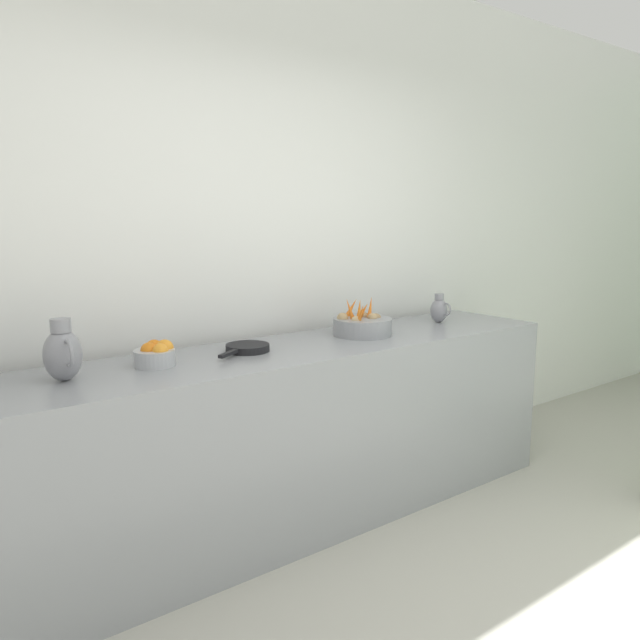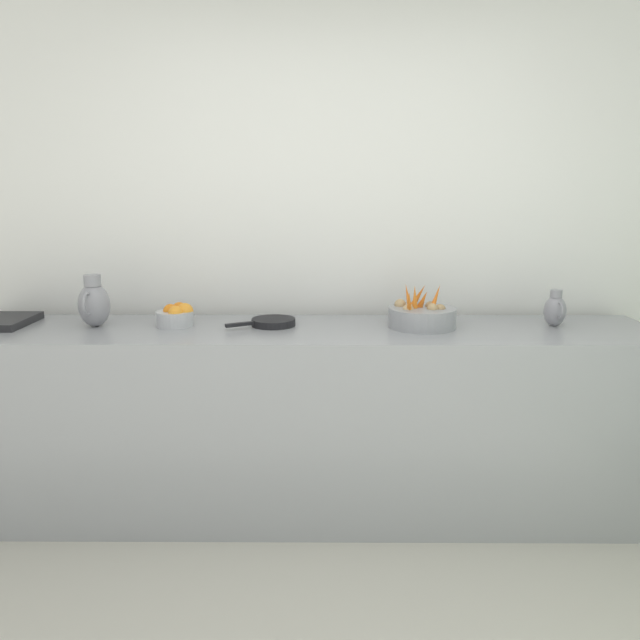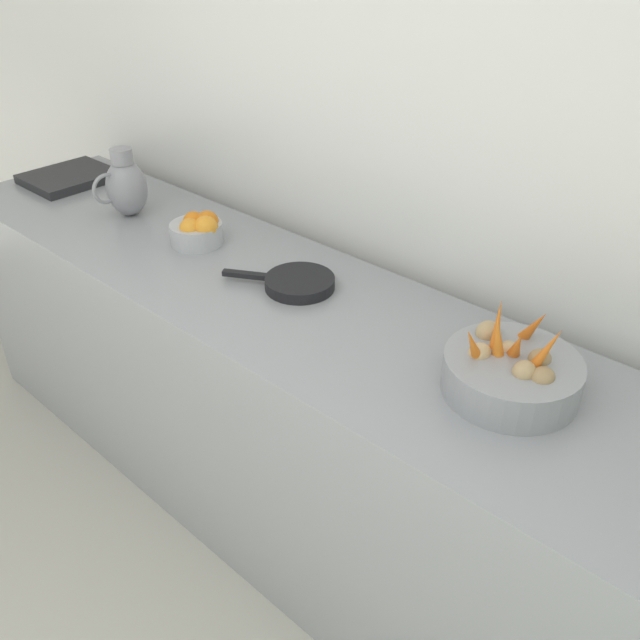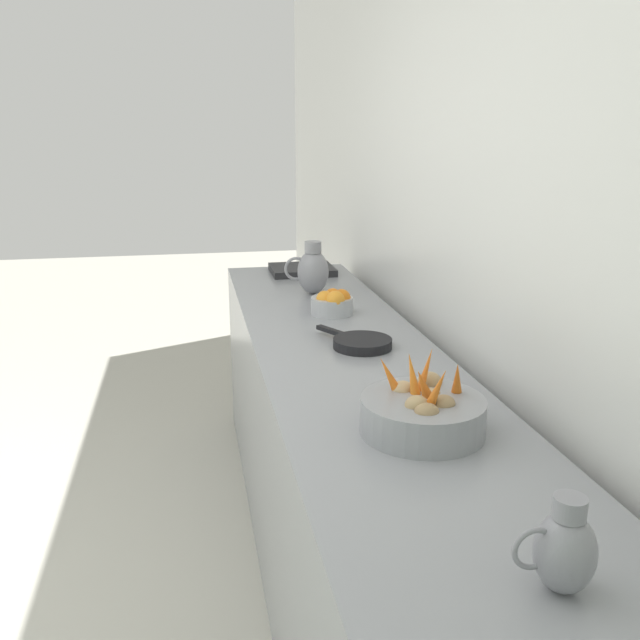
{
  "view_description": "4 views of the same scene",
  "coord_description": "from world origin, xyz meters",
  "px_view_note": "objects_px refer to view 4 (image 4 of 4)",
  "views": [
    {
      "loc": [
        0.98,
        -1.82,
        1.59
      ],
      "look_at": [
        -1.35,
        -0.05,
        1.09
      ],
      "focal_mm": 34.52,
      "sensor_mm": 36.0,
      "label": 1
    },
    {
      "loc": [
        1.38,
        -0.08,
        1.58
      ],
      "look_at": [
        -1.35,
        -0.1,
        1.01
      ],
      "focal_mm": 34.68,
      "sensor_mm": 36.0,
      "label": 2
    },
    {
      "loc": [
        -0.31,
        0.9,
        1.93
      ],
      "look_at": [
        -1.31,
        -0.01,
        1.07
      ],
      "focal_mm": 36.94,
      "sensor_mm": 36.0,
      "label": 3
    },
    {
      "loc": [
        -0.97,
        1.94,
        1.7
      ],
      "look_at": [
        -1.34,
        0.02,
        1.15
      ],
      "focal_mm": 38.14,
      "sensor_mm": 36.0,
      "label": 4
    }
  ],
  "objects_px": {
    "metal_pitcher_short": "(564,549)",
    "skillet_on_counter": "(361,343)",
    "vegetable_colander": "(423,412)",
    "metal_pitcher_tall": "(312,270)",
    "orange_bowl": "(333,303)"
  },
  "relations": [
    {
      "from": "orange_bowl",
      "to": "metal_pitcher_tall",
      "type": "relative_size",
      "value": 0.71
    },
    {
      "from": "vegetable_colander",
      "to": "orange_bowl",
      "type": "xyz_separation_m",
      "value": [
        -0.01,
        -1.19,
        -0.0
      ]
    },
    {
      "from": "metal_pitcher_tall",
      "to": "skillet_on_counter",
      "type": "distance_m",
      "value": 0.86
    },
    {
      "from": "skillet_on_counter",
      "to": "orange_bowl",
      "type": "bearing_deg",
      "value": -89.19
    },
    {
      "from": "metal_pitcher_tall",
      "to": "metal_pitcher_short",
      "type": "distance_m",
      "value": 2.23
    },
    {
      "from": "vegetable_colander",
      "to": "metal_pitcher_short",
      "type": "height_order",
      "value": "vegetable_colander"
    },
    {
      "from": "orange_bowl",
      "to": "metal_pitcher_tall",
      "type": "bearing_deg",
      "value": -87.6
    },
    {
      "from": "vegetable_colander",
      "to": "metal_pitcher_tall",
      "type": "relative_size",
      "value": 1.29
    },
    {
      "from": "metal_pitcher_short",
      "to": "skillet_on_counter",
      "type": "xyz_separation_m",
      "value": [
        0.0,
        -1.37,
        -0.06
      ]
    },
    {
      "from": "orange_bowl",
      "to": "metal_pitcher_short",
      "type": "bearing_deg",
      "value": 90.22
    },
    {
      "from": "metal_pitcher_short",
      "to": "vegetable_colander",
      "type": "bearing_deg",
      "value": -88.05
    },
    {
      "from": "orange_bowl",
      "to": "metal_pitcher_short",
      "type": "xyz_separation_m",
      "value": [
        -0.01,
        1.84,
        0.03
      ]
    },
    {
      "from": "vegetable_colander",
      "to": "metal_pitcher_tall",
      "type": "xyz_separation_m",
      "value": [
        0.0,
        -1.58,
        0.06
      ]
    },
    {
      "from": "vegetable_colander",
      "to": "skillet_on_counter",
      "type": "height_order",
      "value": "vegetable_colander"
    },
    {
      "from": "metal_pitcher_short",
      "to": "skillet_on_counter",
      "type": "relative_size",
      "value": 0.55
    }
  ]
}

